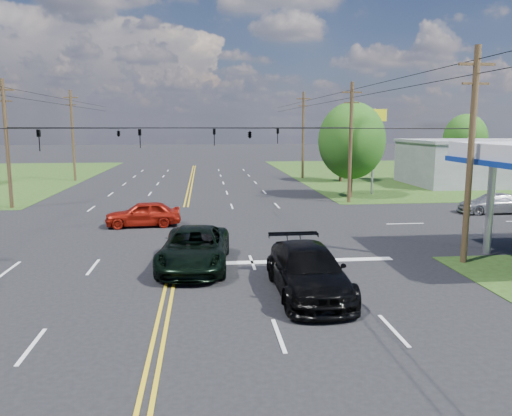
{
  "coord_description": "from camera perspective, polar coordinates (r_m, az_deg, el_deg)",
  "views": [
    {
      "loc": [
        1.37,
        -17.73,
        6.11
      ],
      "look_at": [
        3.89,
        6.0,
        2.18
      ],
      "focal_mm": 35.0,
      "sensor_mm": 36.0,
      "label": 1
    }
  ],
  "objects": [
    {
      "name": "tree_right_b",
      "position": [
        55.86,
        9.75,
        7.28
      ],
      "size": [
        4.94,
        4.94,
        7.09
      ],
      "color": "#432F1C",
      "rests_on": "ground"
    },
    {
      "name": "pole_left_far",
      "position": [
        59.5,
        -20.22,
        7.88
      ],
      "size": [
        1.6,
        0.28,
        10.0
      ],
      "color": "#432F1C",
      "rests_on": "ground"
    },
    {
      "name": "polesign_ne",
      "position": [
        45.86,
        13.32,
        8.84
      ],
      "size": [
        2.11,
        0.7,
        7.65
      ],
      "color": "#A5A5AA",
      "rests_on": "ground"
    },
    {
      "name": "pole_nw",
      "position": [
        41.33,
        -26.59,
        6.72
      ],
      "size": [
        1.6,
        0.28,
        9.5
      ],
      "color": "#432F1C",
      "rests_on": "ground"
    },
    {
      "name": "pole_right_far",
      "position": [
        58.9,
        5.4,
        8.4
      ],
      "size": [
        1.6,
        0.28,
        10.0
      ],
      "color": "#432F1C",
      "rests_on": "ground"
    },
    {
      "name": "suv_black",
      "position": [
        18.44,
        5.97,
        -7.15
      ],
      "size": [
        2.57,
        6.15,
        1.77
      ],
      "primitive_type": "imported",
      "rotation": [
        0.0,
        0.0,
        0.01
      ],
      "color": "black",
      "rests_on": "ground"
    },
    {
      "name": "pole_ne",
      "position": [
        40.46,
        10.75,
        7.5
      ],
      "size": [
        1.6,
        0.28,
        9.5
      ],
      "color": "#432F1C",
      "rests_on": "ground"
    },
    {
      "name": "tree_far_r",
      "position": [
        68.08,
        22.79,
        7.32
      ],
      "size": [
        5.32,
        5.32,
        7.63
      ],
      "color": "#432F1C",
      "rests_on": "ground"
    },
    {
      "name": "pickup_dkgreen",
      "position": [
        21.88,
        -7.04,
        -4.6
      ],
      "size": [
        3.35,
        6.4,
        1.72
      ],
      "primitive_type": "imported",
      "rotation": [
        0.0,
        0.0,
        -0.08
      ],
      "color": "black",
      "rests_on": "ground"
    },
    {
      "name": "span_wire_signals",
      "position": [
        29.77,
        -8.8,
        9.03
      ],
      "size": [
        26.0,
        18.0,
        1.13
      ],
      "color": "black",
      "rests_on": "ground"
    },
    {
      "name": "retail_ne",
      "position": [
        57.52,
        23.91,
        4.66
      ],
      "size": [
        14.0,
        10.0,
        4.4
      ],
      "primitive_type": "cube",
      "color": "slate",
      "rests_on": "ground"
    },
    {
      "name": "power_lines",
      "position": [
        27.88,
        -9.13,
        14.37
      ],
      "size": [
        26.04,
        100.0,
        0.64
      ],
      "color": "black",
      "rests_on": "ground"
    },
    {
      "name": "grass_ne",
      "position": [
        70.57,
        22.49,
        3.68
      ],
      "size": [
        46.0,
        48.0,
        0.03
      ],
      "primitive_type": "cube",
      "color": "#263A12",
      "rests_on": "ground"
    },
    {
      "name": "stop_bar",
      "position": [
        22.87,
        3.33,
        -6.16
      ],
      "size": [
        10.0,
        0.5,
        0.02
      ],
      "primitive_type": "cube",
      "color": "silver",
      "rests_on": "ground"
    },
    {
      "name": "sedan_red",
      "position": [
        31.42,
        -12.77,
        -0.65
      ],
      "size": [
        4.69,
        2.18,
        1.55
      ],
      "primitive_type": "imported",
      "rotation": [
        0.0,
        0.0,
        -1.49
      ],
      "color": "maroon",
      "rests_on": "ground"
    },
    {
      "name": "ground",
      "position": [
        30.39,
        -8.51,
        -2.35
      ],
      "size": [
        280.0,
        280.0,
        0.0
      ],
      "primitive_type": "plane",
      "color": "black",
      "rests_on": "ground"
    },
    {
      "name": "pole_se",
      "position": [
        23.8,
        23.33,
        5.72
      ],
      "size": [
        1.6,
        0.28,
        9.5
      ],
      "color": "#432F1C",
      "rests_on": "ground"
    },
    {
      "name": "tree_right_a",
      "position": [
        43.62,
        10.88,
        7.56
      ],
      "size": [
        5.7,
        5.7,
        8.18
      ],
      "color": "#432F1C",
      "rests_on": "ground"
    },
    {
      "name": "sedan_far",
      "position": [
        39.05,
        25.39,
        0.49
      ],
      "size": [
        4.86,
        1.99,
        1.41
      ],
      "primitive_type": "imported",
      "rotation": [
        0.0,
        0.0,
        -1.58
      ],
      "color": "#9D9DA1",
      "rests_on": "ground"
    }
  ]
}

